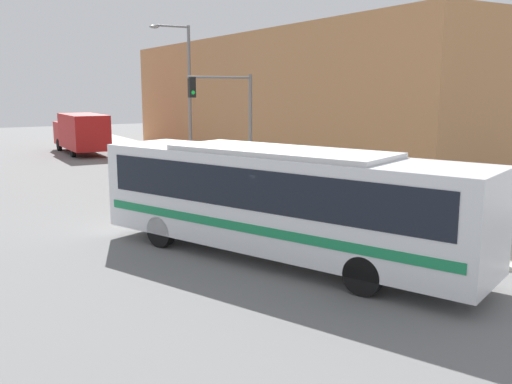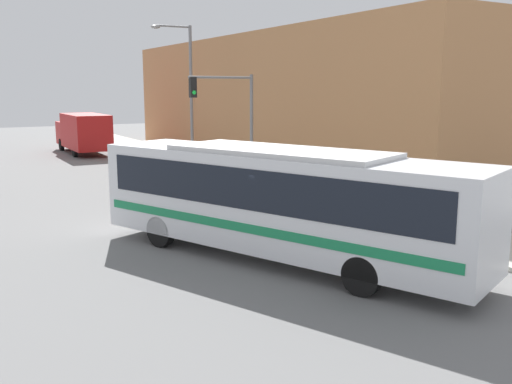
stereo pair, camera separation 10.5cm
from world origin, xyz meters
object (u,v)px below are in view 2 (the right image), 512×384
object	(u,v)px
city_bus	(279,197)
street_lamp	(187,85)
parking_meter	(252,164)
delivery_truck	(83,132)
traffic_light_pole	(230,109)
fire_hydrant	(356,203)

from	to	relation	value
city_bus	street_lamp	world-z (taller)	street_lamp
city_bus	parking_meter	bearing A→B (deg)	41.64
delivery_truck	city_bus	bearing A→B (deg)	-92.80
traffic_light_pole	city_bus	bearing A→B (deg)	-110.76
delivery_truck	street_lamp	bearing A→B (deg)	-70.22
city_bus	traffic_light_pole	size ratio (longest dim) A/B	2.22
delivery_truck	fire_hydrant	world-z (taller)	delivery_truck
fire_hydrant	delivery_truck	bearing A→B (deg)	98.27
street_lamp	traffic_light_pole	bearing A→B (deg)	-97.34
parking_meter	traffic_light_pole	bearing A→B (deg)	162.23
fire_hydrant	traffic_light_pole	world-z (taller)	traffic_light_pole
parking_meter	street_lamp	size ratio (longest dim) A/B	0.18
delivery_truck	traffic_light_pole	world-z (taller)	traffic_light_pole
fire_hydrant	street_lamp	world-z (taller)	street_lamp
delivery_truck	traffic_light_pole	size ratio (longest dim) A/B	1.52
city_bus	delivery_truck	world-z (taller)	city_bus
delivery_truck	parking_meter	bearing A→B (deg)	-78.27
city_bus	traffic_light_pole	xyz separation A→B (m)	(4.17, 11.00, 1.91)
traffic_light_pole	street_lamp	distance (m)	7.56
city_bus	fire_hydrant	size ratio (longest dim) A/B	13.70
parking_meter	street_lamp	world-z (taller)	street_lamp
city_bus	fire_hydrant	xyz separation A→B (m)	(5.16, 2.95, -1.22)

